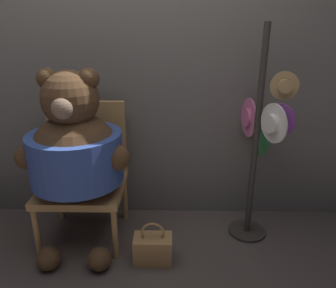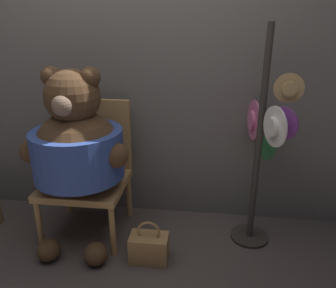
# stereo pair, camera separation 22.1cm
# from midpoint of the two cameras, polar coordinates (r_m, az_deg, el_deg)

# --- Properties ---
(ground_plane) EXTENTS (14.00, 14.00, 0.00)m
(ground_plane) POSITION_cam_midpoint_polar(r_m,az_deg,el_deg) (2.46, -5.35, -18.05)
(ground_plane) COLOR #4C423D
(wall_back) EXTENTS (8.00, 0.10, 2.46)m
(wall_back) POSITION_cam_midpoint_polar(r_m,az_deg,el_deg) (2.55, -3.32, 13.70)
(wall_back) COLOR #66605B
(wall_back) RESTS_ON ground_plane
(chair) EXTENTS (0.59, 0.54, 0.99)m
(chair) POSITION_cam_midpoint_polar(r_m,az_deg,el_deg) (2.52, -11.24, -3.87)
(chair) COLOR #B2844C
(chair) RESTS_ON ground_plane
(teddy_bear) EXTENTS (0.74, 0.66, 1.27)m
(teddy_bear) POSITION_cam_midpoint_polar(r_m,az_deg,el_deg) (2.27, -12.85, -0.72)
(teddy_bear) COLOR #4C331E
(teddy_bear) RESTS_ON ground_plane
(hat_display_rack) EXTENTS (0.38, 0.58, 1.53)m
(hat_display_rack) POSITION_cam_midpoint_polar(r_m,az_deg,el_deg) (2.35, 19.17, -0.01)
(hat_display_rack) COLOR #332D28
(hat_display_rack) RESTS_ON ground_plane
(handbag_on_ground) EXTENTS (0.26, 0.15, 0.31)m
(handbag_on_ground) POSITION_cam_midpoint_polar(r_m,az_deg,el_deg) (2.31, -0.48, -17.63)
(handbag_on_ground) COLOR #A87A47
(handbag_on_ground) RESTS_ON ground_plane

